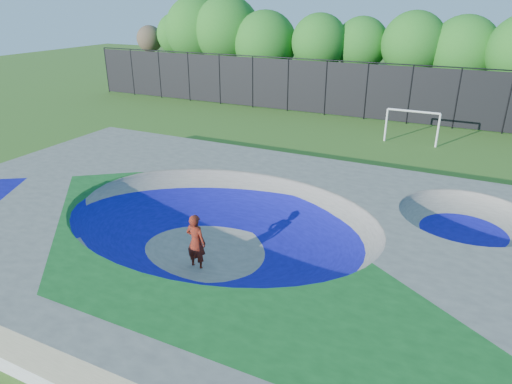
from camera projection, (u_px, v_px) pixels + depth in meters
ground at (219, 252)px, 15.76m from camera, size 120.00×120.00×0.00m
skate_deck at (219, 233)px, 15.47m from camera, size 22.00×14.00×1.50m
skater at (196, 242)px, 14.45m from camera, size 0.73×0.50×1.92m
skateboard at (197, 267)px, 14.82m from camera, size 0.80×0.29×0.05m
soccer_goal at (412, 121)px, 26.95m from camera, size 3.10×0.12×2.05m
fence at (366, 90)px, 32.36m from camera, size 48.09×0.09×4.04m
treeline at (393, 42)px, 34.97m from camera, size 51.48×6.92×8.45m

